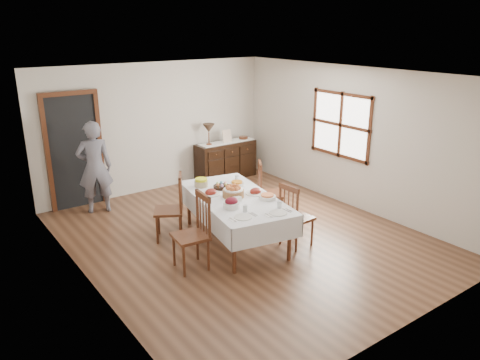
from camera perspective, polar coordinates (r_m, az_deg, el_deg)
ground at (r=7.67m, az=0.44°, el=-6.94°), size 6.00×6.00×0.00m
room_shell at (r=7.38m, az=-2.39°, el=5.53°), size 5.02×6.02×2.65m
dining_table at (r=7.28m, az=-0.63°, el=-2.70°), size 1.50×2.36×0.75m
chair_left_near at (r=6.57m, az=-5.62°, el=-6.26°), size 0.50×0.50×1.09m
chair_left_far at (r=7.49m, az=-8.29°, el=-3.27°), size 0.61×0.61×1.07m
chair_right_near at (r=7.22m, az=6.66°, el=-4.25°), size 0.45×0.45×1.03m
chair_right_far at (r=8.18m, az=3.40°, el=-1.29°), size 0.60×0.60×1.05m
sideboard at (r=10.43m, az=-1.75°, el=2.42°), size 1.37×0.50×0.82m
person at (r=8.79m, az=-17.32°, el=1.84°), size 0.64×0.50×1.81m
bread_basket at (r=7.22m, az=-0.83°, el=-1.45°), size 0.33×0.33×0.19m
egg_basket at (r=7.61m, az=-2.25°, el=-0.77°), size 0.27×0.27×0.10m
ham_platter_a at (r=7.35m, az=-3.58°, el=-1.55°), size 0.30×0.30×0.11m
ham_platter_b at (r=7.37m, az=1.90°, el=-1.46°), size 0.32×0.32×0.11m
beet_bowl at (r=6.79m, az=-1.04°, el=-2.87°), size 0.24×0.24×0.16m
carrot_bowl at (r=7.71m, az=-0.38°, el=-0.47°), size 0.24×0.24×0.08m
pineapple_bowl at (r=7.71m, az=-4.75°, el=-0.32°), size 0.23×0.23×0.14m
casserole_dish at (r=7.15m, az=3.35°, el=-2.07°), size 0.27×0.27×0.08m
butter_dish at (r=7.04m, az=-0.45°, el=-2.36°), size 0.15×0.11×0.07m
setting_left at (r=6.53m, az=0.42°, el=-4.19°), size 0.44×0.31×0.10m
setting_right at (r=6.70m, az=4.68°, el=-3.68°), size 0.44×0.31×0.10m
glass_far_a at (r=7.77m, az=-4.26°, el=-0.23°), size 0.07×0.07×0.11m
glass_far_b at (r=7.99m, az=-0.39°, el=0.28°), size 0.07×0.07×0.09m
runner at (r=10.34m, az=-1.61°, el=4.67°), size 1.30×0.35×0.01m
table_lamp at (r=10.03m, az=-3.84°, el=6.26°), size 0.26×0.26×0.46m
picture_frame at (r=10.29m, az=-1.60°, el=5.36°), size 0.22×0.08×0.28m
deco_bowl at (r=10.61m, az=0.42°, el=5.16°), size 0.20×0.20×0.06m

